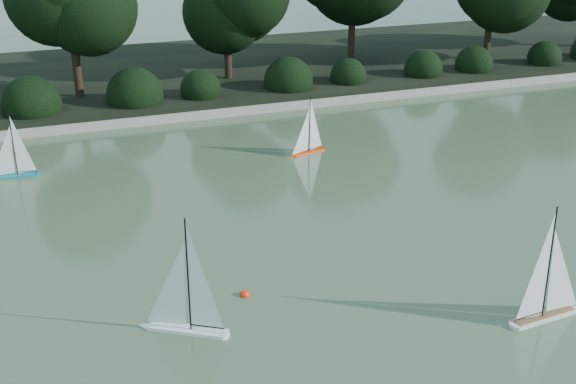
{
  "coord_description": "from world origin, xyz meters",
  "views": [
    {
      "loc": [
        -4.19,
        -7.36,
        5.12
      ],
      "look_at": [
        -0.58,
        2.43,
        0.7
      ],
      "focal_mm": 45.0,
      "sensor_mm": 36.0,
      "label": 1
    }
  ],
  "objects_px": {
    "sailboat_white_b": "(553,299)",
    "sailboat_orange": "(305,145)",
    "sailboat_white_a": "(179,313)",
    "race_buoy": "(245,295)",
    "sailboat_teal": "(10,167)"
  },
  "relations": [
    {
      "from": "sailboat_teal",
      "to": "race_buoy",
      "type": "relative_size",
      "value": 8.97
    },
    {
      "from": "sailboat_white_b",
      "to": "sailboat_orange",
      "type": "xyz_separation_m",
      "value": [
        -0.7,
        6.84,
        -0.06
      ]
    },
    {
      "from": "sailboat_white_b",
      "to": "sailboat_teal",
      "type": "xyz_separation_m",
      "value": [
        -6.45,
        7.58,
        -0.05
      ]
    },
    {
      "from": "sailboat_white_a",
      "to": "race_buoy",
      "type": "height_order",
      "value": "sailboat_white_a"
    },
    {
      "from": "sailboat_white_a",
      "to": "sailboat_white_b",
      "type": "xyz_separation_m",
      "value": [
        4.55,
        -1.34,
        -0.0
      ]
    },
    {
      "from": "sailboat_white_a",
      "to": "race_buoy",
      "type": "xyz_separation_m",
      "value": [
        1.0,
        0.53,
        -0.26
      ]
    },
    {
      "from": "sailboat_orange",
      "to": "race_buoy",
      "type": "height_order",
      "value": "sailboat_orange"
    },
    {
      "from": "sailboat_white_b",
      "to": "sailboat_orange",
      "type": "relative_size",
      "value": 1.31
    },
    {
      "from": "sailboat_white_a",
      "to": "sailboat_white_b",
      "type": "distance_m",
      "value": 4.75
    },
    {
      "from": "sailboat_white_a",
      "to": "sailboat_white_b",
      "type": "bearing_deg",
      "value": -16.45
    },
    {
      "from": "sailboat_white_a",
      "to": "sailboat_orange",
      "type": "height_order",
      "value": "sailboat_white_a"
    },
    {
      "from": "sailboat_white_a",
      "to": "sailboat_white_b",
      "type": "height_order",
      "value": "sailboat_white_b"
    },
    {
      "from": "sailboat_white_a",
      "to": "sailboat_orange",
      "type": "xyz_separation_m",
      "value": [
        3.85,
        5.5,
        -0.06
      ]
    },
    {
      "from": "sailboat_white_a",
      "to": "sailboat_teal",
      "type": "distance_m",
      "value": 6.52
    },
    {
      "from": "sailboat_white_a",
      "to": "sailboat_teal",
      "type": "relative_size",
      "value": 1.24
    }
  ]
}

